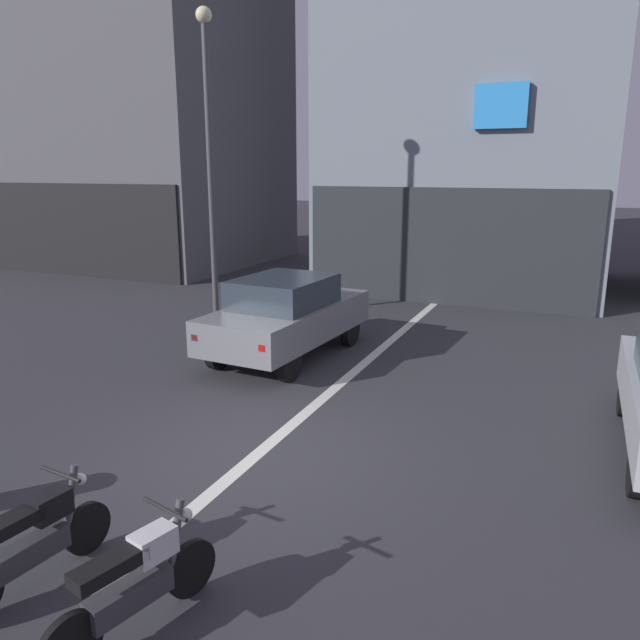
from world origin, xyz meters
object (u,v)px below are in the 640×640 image
(street_lamp, at_px, (209,140))
(motorcycle_black_row_leftmost, at_px, (34,539))
(motorcycle_white_row_left_mid, at_px, (136,581))
(car_grey_crossing_near, at_px, (287,314))

(street_lamp, bearing_deg, motorcycle_black_row_leftmost, -66.58)
(street_lamp, distance_m, motorcycle_white_row_left_mid, 11.15)
(car_grey_crossing_near, height_order, motorcycle_white_row_left_mid, car_grey_crossing_near)
(street_lamp, relative_size, motorcycle_white_row_left_mid, 4.39)
(car_grey_crossing_near, xyz_separation_m, motorcycle_black_row_leftmost, (1.02, -7.14, -0.43))
(street_lamp, bearing_deg, motorcycle_white_row_left_mid, -60.61)
(car_grey_crossing_near, height_order, motorcycle_black_row_leftmost, car_grey_crossing_near)
(motorcycle_black_row_leftmost, bearing_deg, motorcycle_white_row_left_mid, -4.59)
(car_grey_crossing_near, bearing_deg, motorcycle_white_row_left_mid, -72.78)
(car_grey_crossing_near, distance_m, street_lamp, 4.87)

